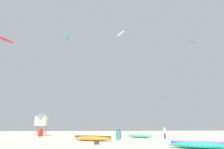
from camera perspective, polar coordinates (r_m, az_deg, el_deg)
name	(u,v)px	position (r m, az deg, el deg)	size (l,w,h in m)	color
person_foreground	(119,137)	(16.50, 1.90, -17.64)	(0.41, 0.47, 1.74)	silver
person_midground	(40,135)	(22.68, -19.95, -15.99)	(0.56, 0.39, 1.73)	silver
person_left	(165,132)	(31.34, 14.96, -15.76)	(0.38, 0.55, 1.67)	navy
kite_grounded_near	(140,136)	(33.28, 8.00, -17.25)	(3.89, 3.98, 0.53)	#19B29E
kite_grounded_mid	(93,138)	(26.76, -5.64, -17.88)	(5.62, 3.79, 0.65)	orange
kite_grounded_far	(200,145)	(19.36, 24.06, -18.13)	(5.25, 3.82, 0.66)	#19B29E
lifeguard_tower	(42,119)	(41.60, -19.69, -12.12)	(2.30, 2.30, 4.15)	#8C704C
cooler_box	(97,143)	(21.77, -4.46, -19.10)	(0.56, 0.36, 0.32)	#2D2D33
kite_aloft_0	(121,34)	(49.20, 2.49, 11.73)	(2.11, 3.24, 0.61)	white
kite_aloft_1	(68,38)	(47.03, -12.65, 10.36)	(1.63, 2.90, 0.66)	#19B29E
kite_aloft_2	(193,42)	(46.51, 22.29, 8.67)	(2.28, 1.61, 0.48)	blue
kite_aloft_3	(165,97)	(55.66, 14.95, -6.30)	(1.53, 2.27, 0.33)	blue
kite_aloft_4	(4,39)	(47.33, -28.65, 8.92)	(3.28, 4.43, 0.66)	red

